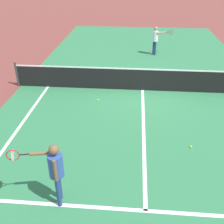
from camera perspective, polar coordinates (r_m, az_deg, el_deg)
ground_plane at (r=11.74m, az=6.39°, el=4.54°), size 60.00×60.00×0.00m
court_surface_inbounds at (r=11.74m, az=6.39°, el=4.55°), size 10.62×24.40×0.00m
line_service_near at (r=6.50m, az=7.00°, el=-19.73°), size 8.22×0.10×0.01m
line_center_service at (r=8.93m, az=6.60°, el=-4.05°), size 0.10×6.40×0.01m
net at (r=11.54m, az=6.52°, el=6.76°), size 10.93×0.09×1.07m
player_near at (r=6.09m, az=-11.82°, el=-11.40°), size 1.20×0.41×1.59m
player_far at (r=16.22m, az=9.07°, el=15.05°), size 1.18×0.48×1.58m
tennis_ball_near_net at (r=10.78m, az=-2.92°, el=2.52°), size 0.07×0.07×0.07m
tennis_ball_mid_court at (r=8.48m, az=16.11°, el=-6.97°), size 0.07×0.07×0.07m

